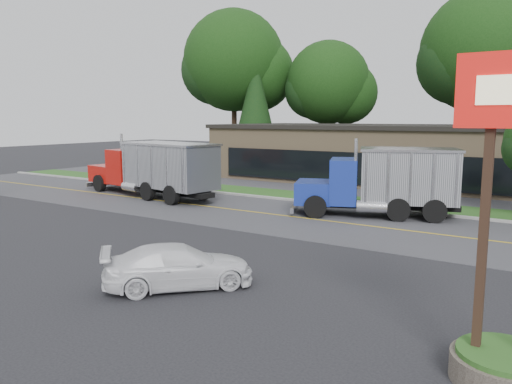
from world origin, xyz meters
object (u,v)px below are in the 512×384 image
(rally_car, at_px, (179,266))
(dump_truck_blue, at_px, (385,180))
(dump_truck_red, at_px, (155,168))
(bilo_sign, at_px, (511,277))

(rally_car, bearing_deg, dump_truck_blue, -54.63)
(dump_truck_blue, bearing_deg, dump_truck_red, -13.95)
(dump_truck_red, bearing_deg, dump_truck_blue, -163.42)
(dump_truck_red, bearing_deg, bilo_sign, 158.88)
(bilo_sign, xyz_separation_m, dump_truck_blue, (-6.99, 14.08, -0.22))
(dump_truck_red, bearing_deg, rally_car, 146.07)
(dump_truck_blue, relative_size, rally_car, 1.90)
(dump_truck_red, xyz_separation_m, rally_car, (12.25, -11.69, -1.20))
(dump_truck_blue, xyz_separation_m, rally_car, (-1.55, -13.35, -1.18))
(bilo_sign, height_order, dump_truck_red, bilo_sign)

